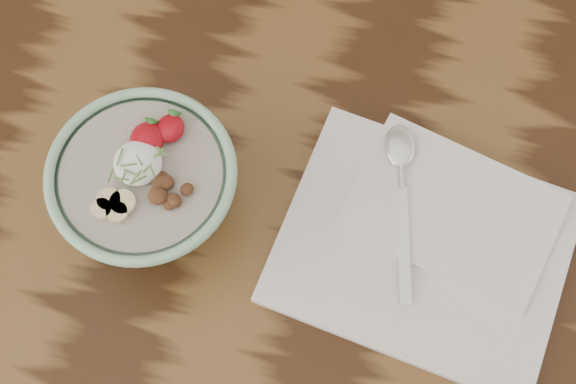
# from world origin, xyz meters

# --- Properties ---
(table) EXTENTS (1.60, 0.90, 0.75)m
(table) POSITION_xyz_m (0.00, 0.00, 0.66)
(table) COLOR black
(table) RESTS_ON ground
(breakfast_bowl) EXTENTS (0.17, 0.17, 0.12)m
(breakfast_bowl) POSITION_xyz_m (-0.19, 0.03, 0.81)
(breakfast_bowl) COLOR #8CBC96
(breakfast_bowl) RESTS_ON table
(napkin) EXTENTS (0.30, 0.26, 0.02)m
(napkin) POSITION_xyz_m (0.08, 0.06, 0.76)
(napkin) COLOR white
(napkin) RESTS_ON table
(spoon) EXTENTS (0.06, 0.19, 0.01)m
(spoon) POSITION_xyz_m (0.04, 0.12, 0.77)
(spoon) COLOR silver
(spoon) RESTS_ON napkin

